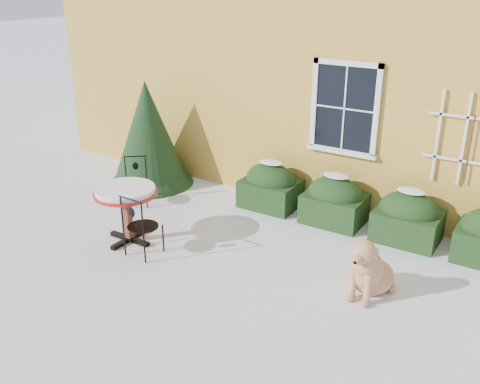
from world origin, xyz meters
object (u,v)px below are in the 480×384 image
Objects in this scene: bistro_table at (126,197)px; dog at (368,271)px; evergreen_shrub at (149,144)px; patio_chair_near at (141,225)px; patio_chair_far at (136,181)px.

bistro_table is 3.97m from dog.
evergreen_shrub is 2.12× the size of patio_chair_near.
bistro_table is at bearing -23.66° from patio_chair_near.
evergreen_shrub reaches higher than patio_chair_far.
patio_chair_far is at bearing 127.39° from bistro_table.
bistro_table is at bearing -165.59° from dog.
dog is (3.40, 0.81, -0.13)m from patio_chair_near.
patio_chair_near reaches higher than dog.
patio_chair_near is at bearing -85.21° from patio_chair_far.
bistro_table is (1.43, -2.19, -0.08)m from evergreen_shrub.
bistro_table is 1.12× the size of patio_chair_far.
evergreen_shrub is 5.60m from dog.
dog is (3.90, 0.57, -0.42)m from bistro_table.
bistro_table is 1.58m from patio_chair_far.
patio_chair_near is 2.05m from patio_chair_far.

